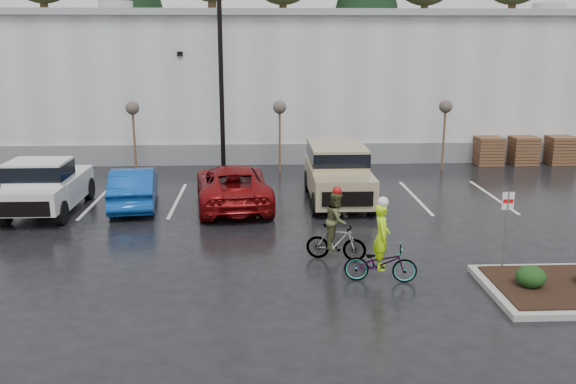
{
  "coord_description": "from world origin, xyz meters",
  "views": [
    {
      "loc": [
        -2.36,
        -14.2,
        5.9
      ],
      "look_at": [
        -1.54,
        3.92,
        1.3
      ],
      "focal_mm": 38.0,
      "sensor_mm": 36.0,
      "label": 1
    }
  ],
  "objects_px": {
    "pallet_stack_c": "(560,150)",
    "car_blue": "(134,187)",
    "lamppost": "(220,43)",
    "sapling_mid": "(280,111)",
    "car_red": "(233,185)",
    "sapling_east": "(445,110)",
    "pickup_white": "(50,183)",
    "pallet_stack_b": "(523,150)",
    "suv_tan": "(338,174)",
    "fire_lane_sign": "(506,222)",
    "cyclist_olive": "(336,233)",
    "cyclist_hivis": "(381,255)",
    "pallet_stack_a": "(488,151)",
    "sapling_west": "(133,112)"
  },
  "relations": [
    {
      "from": "pallet_stack_a",
      "to": "pallet_stack_b",
      "type": "distance_m",
      "value": 1.7
    },
    {
      "from": "pallet_stack_b",
      "to": "suv_tan",
      "type": "height_order",
      "value": "suv_tan"
    },
    {
      "from": "sapling_east",
      "to": "suv_tan",
      "type": "xyz_separation_m",
      "value": [
        -5.52,
        -5.43,
        -1.7
      ]
    },
    {
      "from": "sapling_mid",
      "to": "car_blue",
      "type": "bearing_deg",
      "value": -133.1
    },
    {
      "from": "pallet_stack_c",
      "to": "suv_tan",
      "type": "relative_size",
      "value": 0.26
    },
    {
      "from": "fire_lane_sign",
      "to": "sapling_east",
      "type": "bearing_deg",
      "value": 80.25
    },
    {
      "from": "pallet_stack_c",
      "to": "fire_lane_sign",
      "type": "relative_size",
      "value": 0.61
    },
    {
      "from": "suv_tan",
      "to": "cyclist_olive",
      "type": "bearing_deg",
      "value": -97.6
    },
    {
      "from": "car_blue",
      "to": "cyclist_olive",
      "type": "height_order",
      "value": "cyclist_olive"
    },
    {
      "from": "pallet_stack_c",
      "to": "cyclist_hivis",
      "type": "xyz_separation_m",
      "value": [
        -11.42,
        -14.12,
        0.01
      ]
    },
    {
      "from": "pallet_stack_a",
      "to": "car_red",
      "type": "distance_m",
      "value": 13.72
    },
    {
      "from": "fire_lane_sign",
      "to": "cyclist_hivis",
      "type": "relative_size",
      "value": 1.01
    },
    {
      "from": "sapling_east",
      "to": "fire_lane_sign",
      "type": "distance_m",
      "value": 13.06
    },
    {
      "from": "pallet_stack_b",
      "to": "car_red",
      "type": "distance_m",
      "value": 15.22
    },
    {
      "from": "pallet_stack_a",
      "to": "car_blue",
      "type": "relative_size",
      "value": 0.31
    },
    {
      "from": "car_blue",
      "to": "suv_tan",
      "type": "relative_size",
      "value": 0.85
    },
    {
      "from": "cyclist_olive",
      "to": "pallet_stack_a",
      "type": "bearing_deg",
      "value": -19.07
    },
    {
      "from": "suv_tan",
      "to": "fire_lane_sign",
      "type": "bearing_deg",
      "value": -65.76
    },
    {
      "from": "cyclist_hivis",
      "to": "pallet_stack_a",
      "type": "bearing_deg",
      "value": -21.0
    },
    {
      "from": "lamppost",
      "to": "car_red",
      "type": "relative_size",
      "value": 1.71
    },
    {
      "from": "sapling_mid",
      "to": "pallet_stack_c",
      "type": "relative_size",
      "value": 2.37
    },
    {
      "from": "car_red",
      "to": "cyclist_olive",
      "type": "bearing_deg",
      "value": 111.63
    },
    {
      "from": "lamppost",
      "to": "pallet_stack_a",
      "type": "bearing_deg",
      "value": 9.09
    },
    {
      "from": "pallet_stack_a",
      "to": "fire_lane_sign",
      "type": "xyz_separation_m",
      "value": [
        -4.7,
        -13.8,
        0.73
      ]
    },
    {
      "from": "pallet_stack_b",
      "to": "car_red",
      "type": "bearing_deg",
      "value": -153.2
    },
    {
      "from": "lamppost",
      "to": "pickup_white",
      "type": "relative_size",
      "value": 1.77
    },
    {
      "from": "pallet_stack_c",
      "to": "car_blue",
      "type": "xyz_separation_m",
      "value": [
        -18.92,
        -6.79,
        0.04
      ]
    },
    {
      "from": "sapling_mid",
      "to": "car_red",
      "type": "relative_size",
      "value": 0.59
    },
    {
      "from": "pallet_stack_c",
      "to": "pickup_white",
      "type": "height_order",
      "value": "pickup_white"
    },
    {
      "from": "pallet_stack_c",
      "to": "fire_lane_sign",
      "type": "height_order",
      "value": "fire_lane_sign"
    },
    {
      "from": "cyclist_olive",
      "to": "lamppost",
      "type": "bearing_deg",
      "value": 35.18
    },
    {
      "from": "sapling_west",
      "to": "suv_tan",
      "type": "xyz_separation_m",
      "value": [
        8.48,
        -5.43,
        -1.7
      ]
    },
    {
      "from": "pickup_white",
      "to": "car_blue",
      "type": "distance_m",
      "value": 2.87
    },
    {
      "from": "pallet_stack_b",
      "to": "fire_lane_sign",
      "type": "distance_m",
      "value": 15.23
    },
    {
      "from": "car_red",
      "to": "sapling_east",
      "type": "bearing_deg",
      "value": -154.49
    },
    {
      "from": "pickup_white",
      "to": "cyclist_hivis",
      "type": "distance_m",
      "value": 12.48
    },
    {
      "from": "suv_tan",
      "to": "cyclist_olive",
      "type": "distance_m",
      "value": 6.2
    },
    {
      "from": "pallet_stack_c",
      "to": "car_red",
      "type": "bearing_deg",
      "value": -155.96
    },
    {
      "from": "pallet_stack_a",
      "to": "pickup_white",
      "type": "relative_size",
      "value": 0.26
    },
    {
      "from": "pallet_stack_b",
      "to": "pallet_stack_c",
      "type": "height_order",
      "value": "same"
    },
    {
      "from": "pallet_stack_c",
      "to": "car_blue",
      "type": "distance_m",
      "value": 20.1
    },
    {
      "from": "pallet_stack_c",
      "to": "pickup_white",
      "type": "xyz_separation_m",
      "value": [
        -21.76,
        -7.14,
        0.3
      ]
    },
    {
      "from": "pallet_stack_c",
      "to": "sapling_west",
      "type": "bearing_deg",
      "value": -177.14
    },
    {
      "from": "pickup_white",
      "to": "car_blue",
      "type": "xyz_separation_m",
      "value": [
        2.84,
        0.34,
        -0.26
      ]
    },
    {
      "from": "sapling_west",
      "to": "pickup_white",
      "type": "height_order",
      "value": "sapling_west"
    },
    {
      "from": "lamppost",
      "to": "sapling_mid",
      "type": "xyz_separation_m",
      "value": [
        2.5,
        1.0,
        -2.96
      ]
    },
    {
      "from": "sapling_west",
      "to": "sapling_mid",
      "type": "height_order",
      "value": "same"
    },
    {
      "from": "sapling_east",
      "to": "cyclist_olive",
      "type": "distance_m",
      "value": 13.33
    },
    {
      "from": "lamppost",
      "to": "car_red",
      "type": "xyz_separation_m",
      "value": [
        0.62,
        -4.86,
        -4.93
      ]
    },
    {
      "from": "lamppost",
      "to": "cyclist_olive",
      "type": "relative_size",
      "value": 4.46
    }
  ]
}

